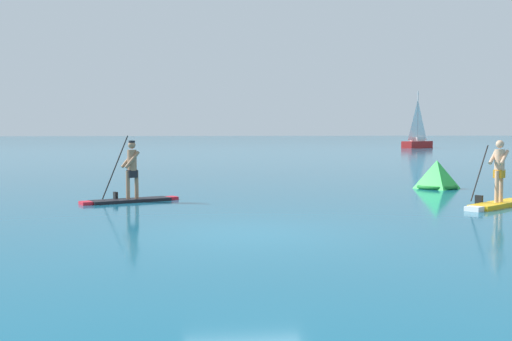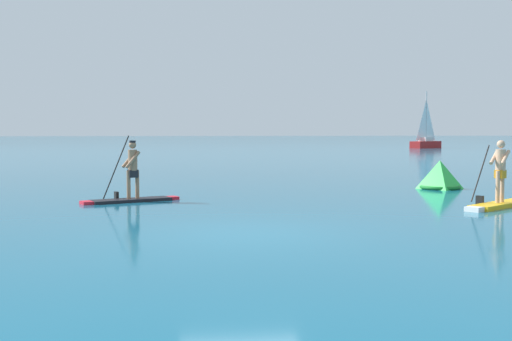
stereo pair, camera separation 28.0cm
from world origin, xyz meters
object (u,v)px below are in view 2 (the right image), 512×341
paddleboarder_far_right (500,193)px  race_marker_buoy (440,176)px  sailboat_right_horizon (426,141)px  paddleboarder_mid_center (131,186)px

paddleboarder_far_right → race_marker_buoy: size_ratio=1.93×
sailboat_right_horizon → paddleboarder_far_right: bearing=32.1°
paddleboarder_mid_center → sailboat_right_horizon: size_ratio=0.43×
race_marker_buoy → paddleboarder_mid_center: bearing=-165.0°
paddleboarder_mid_center → paddleboarder_far_right: paddleboarder_mid_center is taller
paddleboarder_mid_center → race_marker_buoy: 10.72m
paddleboarder_far_right → race_marker_buoy: paddleboarder_far_right is taller
paddleboarder_far_right → sailboat_right_horizon: bearing=-146.7°
paddleboarder_mid_center → sailboat_right_horizon: bearing=-143.4°
paddleboarder_mid_center → paddleboarder_far_right: size_ratio=1.00×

